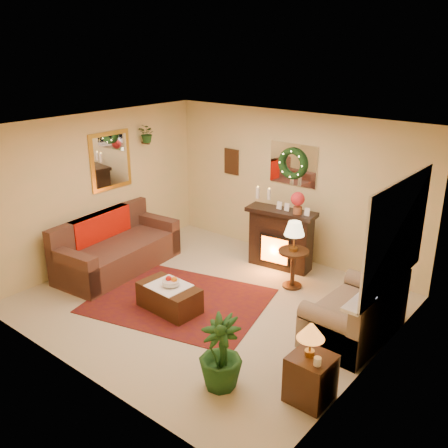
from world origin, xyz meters
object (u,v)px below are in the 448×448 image
Objects in this scene: coffee_table at (169,297)px; fireplace at (281,237)px; end_table_square at (311,378)px; side_table_round at (293,268)px; loveseat at (354,307)px; sofa at (118,246)px.

fireplace is at bearing 82.10° from coffee_table.
end_table_square reaches higher than coffee_table.
side_table_round is (0.57, -0.52, -0.23)m from fireplace.
end_table_square is 2.59m from coffee_table.
loveseat reaches higher than side_table_round.
sofa is 2.77m from fireplace.
fireplace is 1.69× the size of side_table_round.
side_table_round is at bearing 63.10° from coffee_table.
sofa reaches higher than loveseat.
fireplace is 1.16× the size of coffee_table.
sofa reaches higher than end_table_square.
coffee_table is at bearing 170.94° from end_table_square.
end_table_square is 0.60× the size of coffee_table.
loveseat reaches higher than coffee_table.
loveseat is (1.93, -1.21, -0.13)m from fireplace.
loveseat is 2.32× the size of side_table_round.
side_table_round is (-1.36, 0.69, -0.09)m from loveseat.
end_table_square is (4.22, -0.85, -0.16)m from sofa.
end_table_square is (2.13, -2.67, -0.28)m from fireplace.
fireplace is at bearing 137.77° from side_table_round.
loveseat reaches higher than end_table_square.
sofa is 1.73m from coffee_table.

